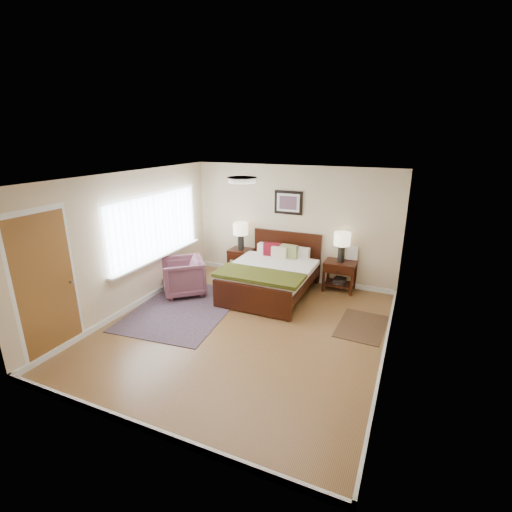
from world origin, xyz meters
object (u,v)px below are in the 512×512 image
at_px(armchair, 183,277).
at_px(lamp_left, 241,231).
at_px(nightstand_left, 241,255).
at_px(nightstand_right, 340,273).
at_px(lamp_right, 342,242).
at_px(rug_persian, 184,308).
at_px(bed, 271,271).

bearing_deg(armchair, lamp_left, 117.31).
height_order(nightstand_left, nightstand_right, nightstand_right).
distance_m(nightstand_left, lamp_right, 2.33).
height_order(nightstand_right, armchair, armchair).
xyz_separation_m(armchair, rug_persian, (0.39, -0.59, -0.36)).
height_order(nightstand_right, rug_persian, nightstand_right).
distance_m(nightstand_left, rug_persian, 2.09).
height_order(nightstand_left, rug_persian, nightstand_left).
bearing_deg(rug_persian, bed, 40.47).
relative_size(nightstand_left, lamp_left, 1.00).
relative_size(bed, lamp_left, 3.26).
bearing_deg(lamp_right, armchair, -153.11).
bearing_deg(lamp_left, nightstand_right, -0.37).
distance_m(nightstand_right, armchair, 3.20).
distance_m(lamp_left, armchair, 1.70).
xyz_separation_m(lamp_left, lamp_right, (2.26, 0.00, 0.02)).
xyz_separation_m(bed, lamp_left, (-1.04, 0.75, 0.54)).
height_order(nightstand_left, armchair, armchair).
distance_m(armchair, rug_persian, 0.80).
relative_size(nightstand_left, rug_persian, 0.25).
distance_m(nightstand_right, rug_persian, 3.22).
distance_m(bed, armchair, 1.78).
bearing_deg(bed, armchair, -156.70).
xyz_separation_m(nightstand_right, armchair, (-2.86, -1.44, -0.02)).
distance_m(bed, rug_persian, 1.86).
height_order(lamp_right, rug_persian, lamp_right).
distance_m(nightstand_left, armchair, 1.55).
relative_size(bed, rug_persian, 0.83).
bearing_deg(nightstand_left, bed, -35.03).
relative_size(lamp_left, lamp_right, 1.00).
xyz_separation_m(lamp_left, rug_persian, (-0.21, -2.04, -1.03)).
xyz_separation_m(nightstand_left, nightstand_right, (2.26, 0.01, -0.10)).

